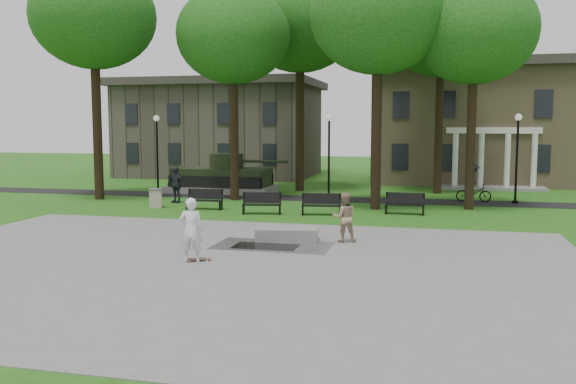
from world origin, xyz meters
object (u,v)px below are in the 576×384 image
Objects in this scene: concrete_block at (287,234)px; trash_bin at (156,198)px; park_bench_0 at (205,199)px; skateboarder at (191,230)px; cyclist at (474,186)px; friend_watching at (344,217)px.

trash_bin is (-8.53, 7.13, 0.24)m from concrete_block.
trash_bin is at bearing 178.21° from park_bench_0.
skateboarder is 2.04× the size of trash_bin.
cyclist is at bearing 61.89° from concrete_block.
skateboarder is 12.97m from trash_bin.
cyclist reaches higher than skateboarder.
trash_bin is at bearing -49.16° from friend_watching.
skateboarder is at bearing 152.25° from cyclist.
trash_bin is (-6.56, 11.18, -0.51)m from skateboarder.
skateboarder is at bearing -59.60° from trash_bin.
cyclist is at bearing -127.39° from friend_watching.
skateboarder is 1.12× the size of friend_watching.
cyclist is 1.13× the size of park_bench_0.
friend_watching reaches higher than park_bench_0.
cyclist is 14.50m from park_bench_0.
friend_watching is 10.51m from park_bench_0.
cyclist is (9.14, 17.46, -0.16)m from skateboarder.
trash_bin is (-10.55, 6.88, -0.41)m from friend_watching.
concrete_block is 2.29× the size of trash_bin.
concrete_block is at bearing -9.17° from friend_watching.
trash_bin is (-2.63, -0.01, -0.04)m from park_bench_0.
park_bench_0 is (-13.07, -6.27, -0.32)m from cyclist.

